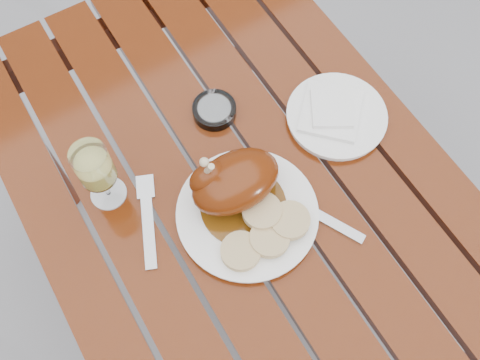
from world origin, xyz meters
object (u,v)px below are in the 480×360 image
table (239,244)px  dinner_plate (247,214)px  side_plate (336,116)px  ashtray (214,110)px  wine_glass (99,176)px

table → dinner_plate: size_ratio=4.39×
side_plate → table: bearing=-174.6°
dinner_plate → ashtray: ashtray is taller
dinner_plate → side_plate: 0.29m
table → ashtray: (0.04, 0.17, 0.39)m
table → dinner_plate: bearing=-107.3°
dinner_plate → ashtray: (0.06, 0.23, 0.00)m
dinner_plate → side_plate: same height
wine_glass → ashtray: wine_glass is taller
side_plate → ashtray: ashtray is taller
table → side_plate: (0.25, 0.02, 0.38)m
wine_glass → ashtray: 0.29m
side_plate → ashtray: 0.26m
wine_glass → ashtray: bearing=11.3°
dinner_plate → wine_glass: (-0.21, 0.18, 0.07)m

